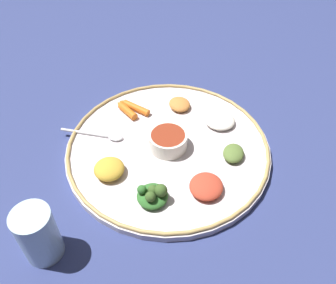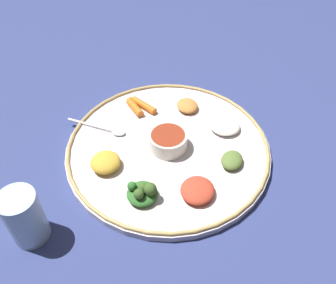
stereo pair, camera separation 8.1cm
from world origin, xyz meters
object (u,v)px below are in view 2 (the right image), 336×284
(greens_pile, at_px, (143,192))
(spoon, at_px, (106,129))
(carrot_near_spoon, at_px, (141,104))
(carrot_outer, at_px, (134,106))
(center_bowl, at_px, (168,140))
(drinking_glass, at_px, (26,220))

(greens_pile, bearing_deg, spoon, 92.52)
(carrot_near_spoon, xyz_separation_m, carrot_outer, (-0.02, 0.00, 0.00))
(spoon, bearing_deg, carrot_near_spoon, 22.32)
(center_bowl, xyz_separation_m, drinking_glass, (-0.32, -0.09, 0.01))
(drinking_glass, bearing_deg, greens_pile, -4.70)
(center_bowl, height_order, drinking_glass, drinking_glass)
(center_bowl, height_order, carrot_near_spoon, center_bowl)
(spoon, distance_m, drinking_glass, 0.29)
(carrot_outer, bearing_deg, spoon, -153.01)
(spoon, bearing_deg, carrot_outer, 26.99)
(carrot_near_spoon, bearing_deg, drinking_glass, -142.39)
(spoon, relative_size, carrot_near_spoon, 1.36)
(spoon, height_order, drinking_glass, drinking_glass)
(carrot_outer, bearing_deg, carrot_near_spoon, -0.75)
(greens_pile, bearing_deg, drinking_glass, 175.30)
(spoon, distance_m, carrot_outer, 0.10)
(center_bowl, distance_m, drinking_glass, 0.33)
(greens_pile, relative_size, carrot_near_spoon, 0.90)
(center_bowl, xyz_separation_m, greens_pile, (-0.10, -0.11, -0.00))
(carrot_near_spoon, xyz_separation_m, drinking_glass, (-0.31, -0.24, 0.02))
(carrot_outer, height_order, drinking_glass, drinking_glass)
(center_bowl, distance_m, carrot_near_spoon, 0.15)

